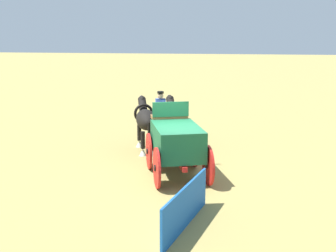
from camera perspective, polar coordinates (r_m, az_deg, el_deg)
ground_plane at (r=14.71m, az=1.20°, el=-6.89°), size 220.00×220.00×0.00m
show_wagon at (r=14.49m, az=1.10°, el=-2.10°), size 5.54×2.88×2.82m
draft_horse_near at (r=17.75m, az=-3.08°, el=0.79°), size 2.95×1.56×2.18m
draft_horse_off at (r=17.93m, az=1.06°, el=0.93°), size 2.92×1.57×2.18m
sponsor_banner at (r=10.81m, az=2.46°, el=-10.97°), size 3.15×0.69×1.10m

